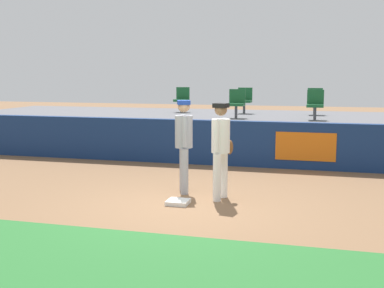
% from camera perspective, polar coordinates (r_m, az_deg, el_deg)
% --- Properties ---
extents(ground_plane, '(60.00, 60.00, 0.00)m').
position_cam_1_polar(ground_plane, '(9.09, -0.84, -7.19)').
color(ground_plane, brown).
extents(grass_foreground_strip, '(18.00, 2.80, 0.01)m').
position_cam_1_polar(grass_foreground_strip, '(6.34, -8.69, -14.15)').
color(grass_foreground_strip, '#26662B').
rests_on(grass_foreground_strip, ground_plane).
extents(first_base, '(0.40, 0.40, 0.08)m').
position_cam_1_polar(first_base, '(9.16, -1.64, -6.81)').
color(first_base, white).
rests_on(first_base, ground_plane).
extents(player_fielder_home, '(0.43, 0.56, 1.86)m').
position_cam_1_polar(player_fielder_home, '(9.34, 3.41, -0.03)').
color(player_fielder_home, white).
rests_on(player_fielder_home, ground_plane).
extents(player_runner_visitor, '(0.46, 0.50, 1.89)m').
position_cam_1_polar(player_runner_visitor, '(9.89, -0.97, 0.53)').
color(player_runner_visitor, '#9EA3AD').
rests_on(player_runner_visitor, ground_plane).
extents(field_wall, '(18.00, 0.26, 1.20)m').
position_cam_1_polar(field_wall, '(12.96, 4.27, 0.11)').
color(field_wall, navy).
rests_on(field_wall, ground_plane).
extents(bleacher_platform, '(18.00, 4.80, 1.14)m').
position_cam_1_polar(bleacher_platform, '(15.48, 6.03, 1.28)').
color(bleacher_platform, '#59595E').
rests_on(bleacher_platform, ground_plane).
extents(seat_back_left, '(0.45, 0.44, 0.84)m').
position_cam_1_polar(seat_back_left, '(16.53, -1.18, 5.39)').
color(seat_back_left, '#4C4C51').
rests_on(seat_back_left, bleacher_platform).
extents(seat_back_right, '(0.46, 0.44, 0.84)m').
position_cam_1_polar(seat_back_right, '(15.87, 14.18, 5.03)').
color(seat_back_right, '#4C4C51').
rests_on(seat_back_right, bleacher_platform).
extents(seat_back_center, '(0.47, 0.44, 0.84)m').
position_cam_1_polar(seat_back_center, '(16.06, 6.17, 5.27)').
color(seat_back_center, '#4C4C51').
rests_on(seat_back_center, bleacher_platform).
extents(seat_front_center, '(0.47, 0.44, 0.84)m').
position_cam_1_polar(seat_front_center, '(14.28, 5.24, 4.93)').
color(seat_front_center, '#4C4C51').
rests_on(seat_front_center, bleacher_platform).
extents(seat_front_right, '(0.46, 0.44, 0.84)m').
position_cam_1_polar(seat_front_right, '(14.07, 14.23, 4.67)').
color(seat_front_right, '#4C4C51').
rests_on(seat_front_right, bleacher_platform).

